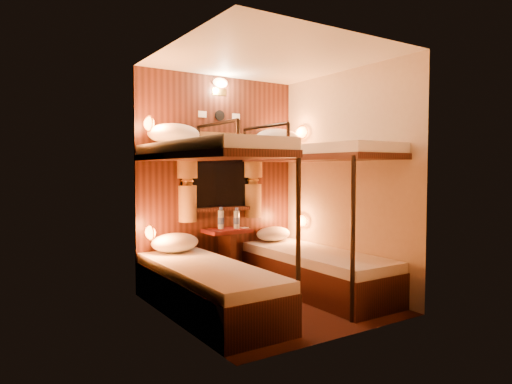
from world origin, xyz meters
TOP-DOWN VIEW (x-y plane):
  - floor at (0.00, 0.00)m, footprint 2.10×2.10m
  - ceiling at (0.00, 0.00)m, footprint 2.10×2.10m
  - wall_back at (0.00, 1.05)m, footprint 2.40×0.00m
  - wall_front at (0.00, -1.05)m, footprint 2.40×0.00m
  - wall_left at (-1.00, 0.00)m, footprint 0.00×2.40m
  - wall_right at (1.00, 0.00)m, footprint 0.00×2.40m
  - back_panel at (0.00, 1.04)m, footprint 2.00×0.03m
  - bunk_left at (-0.65, 0.07)m, footprint 0.72×1.90m
  - bunk_right at (0.65, 0.07)m, footprint 0.72×1.90m
  - window at (0.00, 1.00)m, footprint 1.00×0.12m
  - curtains at (0.00, 0.97)m, footprint 1.10×0.22m
  - back_fixtures at (0.00, 1.00)m, footprint 0.54×0.09m
  - reading_lamps at (-0.00, 0.70)m, footprint 2.00×0.20m
  - table at (0.00, 0.85)m, footprint 0.50×0.34m
  - bottle_left at (-0.07, 0.87)m, footprint 0.07×0.07m
  - bottle_right at (0.10, 0.80)m, footprint 0.07×0.07m
  - sachet_a at (0.21, 0.82)m, footprint 0.10×0.08m
  - sachet_b at (0.15, 0.94)m, footprint 0.07×0.05m
  - pillow_lower_left at (-0.65, 0.81)m, footprint 0.51×0.37m
  - pillow_lower_right at (0.65, 0.86)m, footprint 0.45×0.32m
  - pillow_upper_left at (-0.65, 0.81)m, footprint 0.56×0.40m
  - pillow_upper_right at (0.65, 0.77)m, footprint 0.57×0.41m

SIDE VIEW (x-z plane):
  - floor at x=0.00m, z-range 0.00..0.00m
  - table at x=0.00m, z-range 0.09..0.74m
  - pillow_lower_right at x=0.65m, z-range 0.46..0.63m
  - pillow_lower_left at x=-0.65m, z-range 0.46..0.66m
  - bunk_left at x=-0.65m, z-range -0.35..1.47m
  - bunk_right at x=0.65m, z-range -0.35..1.47m
  - sachet_b at x=0.15m, z-range 0.65..0.65m
  - sachet_a at x=0.21m, z-range 0.65..0.66m
  - bottle_right at x=0.10m, z-range 0.63..0.88m
  - bottle_left at x=-0.07m, z-range 0.63..0.89m
  - window at x=0.00m, z-range 0.79..1.58m
  - wall_back at x=0.00m, z-range 0.00..2.40m
  - wall_front at x=0.00m, z-range 0.00..2.40m
  - wall_left at x=-1.00m, z-range 0.00..2.40m
  - wall_right at x=1.00m, z-range 0.00..2.40m
  - back_panel at x=0.00m, z-range 0.00..2.40m
  - reading_lamps at x=0.00m, z-range 0.62..1.86m
  - curtains at x=0.00m, z-range 0.76..1.76m
  - pillow_upper_left at x=-0.65m, z-range 1.59..1.81m
  - pillow_upper_right at x=0.65m, z-range 1.59..1.81m
  - back_fixtures at x=0.00m, z-range 2.00..2.49m
  - ceiling at x=0.00m, z-range 2.40..2.40m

